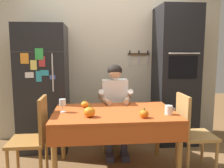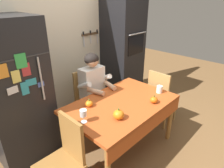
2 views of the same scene
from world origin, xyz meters
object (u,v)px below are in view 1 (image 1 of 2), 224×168
object	(u,v)px
refrigerator	(44,87)
chair_behind_person	(114,113)
seated_person	(115,101)
coffee_mug	(169,110)
pumpkin_small	(85,104)
chair_right_side	(190,129)
pumpkin_large	(144,114)
pumpkin_medium	(89,112)
dining_table	(115,119)
chair_left_side	(34,134)
wine_glass	(62,103)
wall_oven	(175,76)

from	to	relation	value
refrigerator	chair_behind_person	size ratio (longest dim) A/B	1.94
seated_person	chair_behind_person	bearing A→B (deg)	90.00
coffee_mug	pumpkin_small	bearing A→B (deg)	155.26
chair_right_side	pumpkin_large	bearing A→B (deg)	-158.57
pumpkin_medium	chair_behind_person	bearing A→B (deg)	69.79
chair_right_side	pumpkin_medium	world-z (taller)	chair_right_side
dining_table	pumpkin_small	bearing A→B (deg)	144.18
dining_table	chair_right_side	xyz separation A→B (m)	(0.90, -0.03, -0.14)
seated_person	chair_left_side	distance (m)	1.18
chair_behind_person	pumpkin_medium	bearing A→B (deg)	-110.21
dining_table	wine_glass	size ratio (longest dim) A/B	9.20
chair_behind_person	coffee_mug	size ratio (longest dim) A/B	8.48
pumpkin_small	coffee_mug	bearing A→B (deg)	-24.74
chair_behind_person	coffee_mug	xyz separation A→B (m)	(0.50, -0.97, 0.28)
chair_left_side	pumpkin_large	distance (m)	1.24
refrigerator	wine_glass	size ratio (longest dim) A/B	11.82
pumpkin_small	pumpkin_large	bearing A→B (deg)	-40.21
pumpkin_small	chair_behind_person	bearing A→B (deg)	52.68
refrigerator	wine_glass	world-z (taller)	refrigerator
seated_person	chair_left_side	bearing A→B (deg)	-147.16
dining_table	chair_behind_person	xyz separation A→B (m)	(0.07, 0.79, -0.14)
wall_oven	wine_glass	bearing A→B (deg)	-151.71
chair_left_side	pumpkin_medium	world-z (taller)	chair_left_side
pumpkin_small	chair_right_side	bearing A→B (deg)	-12.72
seated_person	chair_left_side	size ratio (longest dim) A/B	1.34
wall_oven	dining_table	distance (m)	1.45
wall_oven	pumpkin_medium	size ratio (longest dim) A/B	16.01
dining_table	wine_glass	distance (m)	0.62
dining_table	coffee_mug	distance (m)	0.62
chair_behind_person	pumpkin_small	size ratio (longest dim) A/B	9.34
refrigerator	pumpkin_small	world-z (taller)	refrigerator
seated_person	coffee_mug	bearing A→B (deg)	-57.14
refrigerator	seated_person	size ratio (longest dim) A/B	1.45
pumpkin_large	pumpkin_small	distance (m)	0.81
coffee_mug	pumpkin_large	xyz separation A→B (m)	(-0.30, -0.10, -0.01)
wall_oven	pumpkin_medium	bearing A→B (deg)	-140.29
wine_glass	pumpkin_medium	size ratio (longest dim) A/B	1.16
dining_table	pumpkin_medium	size ratio (longest dim) A/B	10.67
refrigerator	dining_table	bearing A→B (deg)	-42.91
dining_table	chair_left_side	xyz separation A→B (m)	(-0.90, -0.02, -0.14)
pumpkin_large	pumpkin_small	bearing A→B (deg)	139.79
coffee_mug	pumpkin_small	xyz separation A→B (m)	(-0.92, 0.42, -0.01)
pumpkin_small	wine_glass	bearing A→B (deg)	-140.13
dining_table	wall_oven	bearing A→B (deg)	41.31
wall_oven	coffee_mug	distance (m)	1.22
dining_table	wine_glass	xyz separation A→B (m)	(-0.59, 0.04, 0.19)
refrigerator	pumpkin_large	world-z (taller)	refrigerator
wall_oven	chair_right_side	world-z (taller)	wall_oven
refrigerator	chair_behind_person	xyz separation A→B (m)	(1.02, -0.09, -0.39)
chair_left_side	wine_glass	bearing A→B (deg)	11.78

